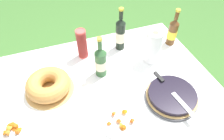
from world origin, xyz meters
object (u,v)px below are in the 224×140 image
Objects in this scene: bundt_cake at (49,85)px; cider_bottle_amber at (173,32)px; cider_bottle_green at (101,62)px; juice_bottle_red at (120,34)px; berry_tart at (172,96)px; cup_stack at (82,44)px; snack_plate_near at (121,122)px; snack_plate_left at (12,129)px; paper_towel_roll at (153,47)px; serving_knife at (170,89)px.

cider_bottle_amber is (0.97, 0.16, 0.06)m from bundt_cake.
juice_bottle_red is (0.22, 0.22, 0.02)m from cider_bottle_green.
berry_tart is at bearing -120.22° from cider_bottle_amber.
cup_stack reaches higher than snack_plate_near.
cup_stack is at bearing 179.77° from juice_bottle_red.
snack_plate_left is (-0.58, -0.24, -0.10)m from cider_bottle_green.
paper_towel_roll is at bearing 1.33° from cider_bottle_green.
berry_tart is at bearing -24.80° from bundt_cake.
berry_tart is 1.05× the size of cider_bottle_green.
serving_knife is at bearing -22.90° from bundt_cake.
paper_towel_roll is at bearing -51.82° from juice_bottle_red.
cup_stack is 1.11× the size of snack_plate_left.
snack_plate_left is 0.84× the size of paper_towel_roll.
snack_plate_near is 1.09× the size of snack_plate_left.
cider_bottle_green is 0.63m from snack_plate_left.
cup_stack is 0.69m from cider_bottle_amber.
cider_bottle_amber is at bearing 12.17° from cider_bottle_green.
paper_towel_roll is (0.38, 0.01, 0.01)m from cider_bottle_green.
juice_bottle_red reaches higher than cider_bottle_green.
paper_towel_roll is (0.73, 0.04, 0.07)m from bundt_cake.
paper_towel_roll reaches higher than serving_knife.
snack_plate_near is (-0.23, -0.61, -0.12)m from juice_bottle_red.
snack_plate_near is 0.59m from snack_plate_left.
cider_bottle_amber is 0.27m from paper_towel_roll.
cider_bottle_green is 0.41m from snack_plate_near.
snack_plate_near is at bearing -172.11° from berry_tart.
berry_tart is 0.70m from cup_stack.
berry_tart is 0.37m from paper_towel_roll.
serving_knife is at bearing -77.97° from juice_bottle_red.
juice_bottle_red is 1.39× the size of paper_towel_roll.
berry_tart is 1.31× the size of paper_towel_roll.
cider_bottle_green is 0.31m from juice_bottle_red.
cup_stack is at bearing 108.34° from cider_bottle_green.
bundt_cake reaches higher than snack_plate_near.
snack_plate_left is at bearing -165.43° from paper_towel_roll.
cup_stack is at bearing 173.10° from cider_bottle_amber.
serving_knife is 0.92m from snack_plate_left.
cider_bottle_green is at bearing 22.61° from snack_plate_left.
cup_stack is at bearing 155.44° from paper_towel_roll.
juice_bottle_red is 1.64× the size of snack_plate_left.
serving_knife is 1.26× the size of cider_bottle_amber.
snack_plate_left is at bearing 164.78° from snack_plate_near.
cider_bottle_green is at bearing 88.31° from snack_plate_near.
cider_bottle_green reaches higher than snack_plate_near.
cider_bottle_green reaches higher than berry_tart.
serving_knife is at bearing -122.16° from cider_bottle_amber.
bundt_cake is 0.63m from juice_bottle_red.
berry_tart is 0.35m from snack_plate_near.
cider_bottle_amber is 1.26m from snack_plate_left.
bundt_cake is at bearing 155.20° from berry_tart.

